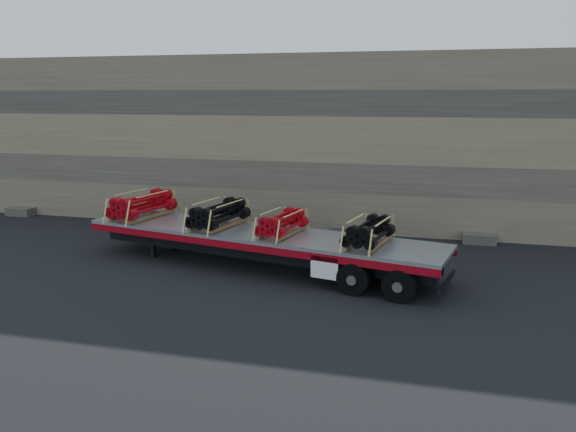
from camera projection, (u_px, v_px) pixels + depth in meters
The scene contains 7 objects.
ground at pixel (263, 266), 18.16m from camera, with size 120.00×120.00×0.00m, color black.
rock_wall at pixel (307, 141), 23.57m from camera, with size 44.00×3.00×7.00m, color #7A6B54.
trailer at pixel (258, 249), 17.87m from camera, with size 11.91×2.29×1.19m, color #B7BABF, non-canonical shape.
bundle_front at pixel (143, 206), 19.67m from camera, with size 1.19×2.37×0.84m, color #A80812, non-canonical shape.
bundle_midfront at pixel (219, 215), 18.30m from camera, with size 1.12×2.23×0.79m, color black, non-canonical shape.
bundle_midrear at pixel (282, 224), 17.30m from camera, with size 0.95×1.91×0.68m, color #A80812, non-canonical shape.
bundle_rear at pixel (369, 233), 16.08m from camera, with size 1.00×2.01×0.71m, color black, non-canonical shape.
Camera 1 is at (5.10, -16.66, 5.42)m, focal length 35.00 mm.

